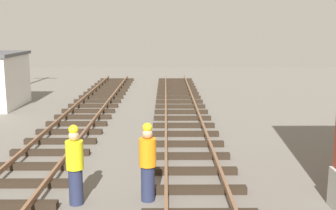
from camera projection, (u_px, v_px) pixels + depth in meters
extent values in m
cube|color=#2D2319|center=(195.00, 190.00, 10.21)|extent=(2.50, 0.24, 0.18)
cube|color=#2D2319|center=(192.00, 171.00, 11.54)|extent=(2.50, 0.24, 0.18)
cube|color=#2D2319|center=(189.00, 156.00, 12.88)|extent=(2.50, 0.24, 0.18)
cube|color=#2D2319|center=(187.00, 144.00, 14.22)|extent=(2.50, 0.24, 0.18)
cube|color=#2D2319|center=(185.00, 134.00, 15.55)|extent=(2.50, 0.24, 0.18)
cube|color=#2D2319|center=(184.00, 125.00, 16.89)|extent=(2.50, 0.24, 0.18)
cube|color=#2D2319|center=(182.00, 118.00, 18.23)|extent=(2.50, 0.24, 0.18)
cube|color=#2D2319|center=(181.00, 112.00, 19.56)|extent=(2.50, 0.24, 0.18)
cube|color=#2D2319|center=(180.00, 107.00, 20.90)|extent=(2.50, 0.24, 0.18)
cube|color=#2D2319|center=(179.00, 102.00, 22.24)|extent=(2.50, 0.24, 0.18)
cube|color=#2D2319|center=(179.00, 98.00, 23.57)|extent=(2.50, 0.24, 0.18)
cube|color=#2D2319|center=(178.00, 94.00, 24.91)|extent=(2.50, 0.24, 0.18)
cube|color=#2D2319|center=(177.00, 90.00, 26.25)|extent=(2.50, 0.24, 0.18)
cube|color=#2D2319|center=(177.00, 87.00, 27.59)|extent=(2.50, 0.24, 0.18)
cube|color=#2D2319|center=(176.00, 84.00, 28.92)|extent=(2.50, 0.24, 0.18)
cube|color=#2D2319|center=(176.00, 82.00, 30.26)|extent=(2.50, 0.24, 0.18)
cube|color=#2D2319|center=(175.00, 80.00, 31.60)|extent=(2.50, 0.24, 0.18)
cube|color=#2D2319|center=(1.00, 205.00, 9.31)|extent=(2.50, 0.24, 0.18)
cube|color=#2D2319|center=(22.00, 183.00, 10.62)|extent=(2.50, 0.24, 0.18)
cube|color=#2D2319|center=(37.00, 166.00, 11.93)|extent=(2.50, 0.24, 0.18)
cube|color=#2D2319|center=(50.00, 152.00, 13.24)|extent=(2.50, 0.24, 0.18)
cube|color=#2D2319|center=(61.00, 141.00, 14.55)|extent=(2.50, 0.24, 0.18)
cube|color=#2D2319|center=(69.00, 132.00, 15.86)|extent=(2.50, 0.24, 0.18)
cube|color=#2D2319|center=(77.00, 124.00, 17.17)|extent=(2.50, 0.24, 0.18)
cube|color=#2D2319|center=(83.00, 117.00, 18.48)|extent=(2.50, 0.24, 0.18)
cube|color=#2D2319|center=(88.00, 111.00, 19.79)|extent=(2.50, 0.24, 0.18)
cube|color=#2D2319|center=(93.00, 106.00, 21.10)|extent=(2.50, 0.24, 0.18)
cube|color=#2D2319|center=(97.00, 101.00, 22.41)|extent=(2.50, 0.24, 0.18)
cube|color=#2D2319|center=(101.00, 97.00, 23.72)|extent=(2.50, 0.24, 0.18)
cube|color=#2D2319|center=(105.00, 93.00, 25.03)|extent=(2.50, 0.24, 0.18)
cube|color=#2D2319|center=(108.00, 90.00, 26.34)|extent=(2.50, 0.24, 0.18)
cube|color=#2D2319|center=(110.00, 87.00, 27.65)|extent=(2.50, 0.24, 0.18)
cube|color=#2D2319|center=(113.00, 84.00, 28.96)|extent=(2.50, 0.24, 0.18)
cube|color=#2D2319|center=(115.00, 82.00, 30.27)|extent=(2.50, 0.24, 0.18)
cube|color=#2D2319|center=(117.00, 80.00, 31.58)|extent=(2.50, 0.24, 0.18)
cylinder|color=#262D4C|center=(76.00, 186.00, 9.53)|extent=(0.32, 0.32, 0.85)
cylinder|color=yellow|center=(75.00, 155.00, 9.39)|extent=(0.40, 0.40, 0.65)
sphere|color=tan|center=(74.00, 136.00, 9.31)|extent=(0.24, 0.24, 0.24)
sphere|color=yellow|center=(73.00, 130.00, 9.29)|extent=(0.22, 0.22, 0.22)
cylinder|color=#262D4C|center=(148.00, 183.00, 9.73)|extent=(0.32, 0.32, 0.85)
cylinder|color=orange|center=(148.00, 152.00, 9.59)|extent=(0.40, 0.40, 0.65)
sphere|color=tan|center=(147.00, 133.00, 9.51)|extent=(0.24, 0.24, 0.24)
sphere|color=yellow|center=(147.00, 128.00, 9.48)|extent=(0.22, 0.22, 0.22)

